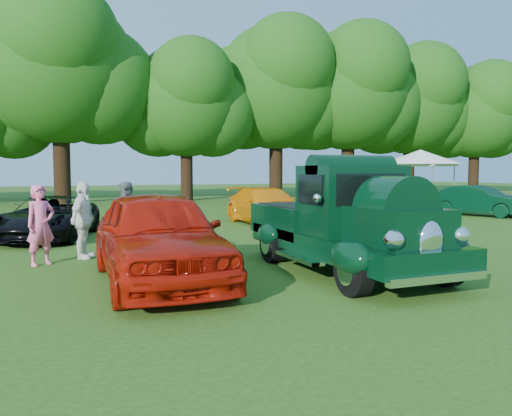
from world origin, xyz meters
name	(u,v)px	position (x,y,z in m)	size (l,w,h in m)	color
ground	(324,278)	(0.00, 0.00, 0.00)	(120.00, 120.00, 0.00)	#234E12
hero_pickup	(344,226)	(0.65, 0.38, 0.86)	(2.37, 5.10, 1.99)	black
red_convertible	(158,236)	(-2.79, 0.77, 0.79)	(1.88, 4.67, 1.59)	#AA1307
back_car_black	(50,217)	(-4.55, 7.36, 0.60)	(1.98, 4.29, 1.19)	black
back_car_orange	(266,206)	(2.57, 8.59, 0.65)	(1.83, 4.50, 1.31)	orange
back_car_blue	(350,202)	(6.18, 8.78, 0.68)	(1.60, 3.98, 1.35)	navy
back_car_green	(479,201)	(12.20, 8.29, 0.64)	(1.36, 3.90, 1.29)	black
spectator_pink	(41,225)	(-4.68, 3.17, 0.81)	(0.59, 0.39, 1.62)	pink
spectator_grey	(127,214)	(-2.72, 5.20, 0.81)	(0.79, 0.62, 1.63)	slate
spectator_white	(83,220)	(-3.85, 3.66, 0.83)	(0.98, 0.41, 1.66)	white
canopy_tent	(420,158)	(12.28, 12.10, 2.55)	(5.14, 5.14, 2.93)	white
tree_line	(164,89)	(2.10, 23.96, 7.05)	(61.05, 9.54, 12.16)	black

